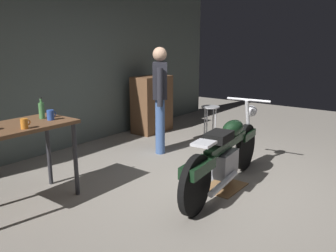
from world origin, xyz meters
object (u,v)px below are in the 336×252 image
object	(u,v)px
person_standing	(160,95)
wooden_dresser	(152,104)
bottle	(42,110)
shop_stool	(210,114)
mug_orange_travel	(24,124)
mug_blue_enamel	(51,115)
motorcycle	(225,153)

from	to	relation	value
person_standing	wooden_dresser	world-z (taller)	person_standing
wooden_dresser	bottle	xyz separation A→B (m)	(-2.98, -0.88, 0.45)
shop_stool	mug_orange_travel	world-z (taller)	mug_orange_travel
shop_stool	mug_blue_enamel	bearing A→B (deg)	175.06
person_standing	wooden_dresser	distance (m)	1.37
shop_stool	wooden_dresser	world-z (taller)	wooden_dresser
person_standing	wooden_dresser	xyz separation A→B (m)	(0.93, 0.94, -0.38)
motorcycle	mug_blue_enamel	xyz separation A→B (m)	(-1.38, 1.45, 0.51)
shop_stool	wooden_dresser	xyz separation A→B (m)	(-0.07, 1.28, 0.05)
shop_stool	mug_blue_enamel	world-z (taller)	mug_blue_enamel
mug_blue_enamel	bottle	bearing A→B (deg)	96.67
mug_blue_enamel	wooden_dresser	bearing A→B (deg)	18.92
motorcycle	person_standing	distance (m)	1.74
mug_blue_enamel	person_standing	bearing A→B (deg)	2.20
person_standing	bottle	distance (m)	2.06
person_standing	wooden_dresser	bearing A→B (deg)	-173.06
mug_blue_enamel	mug_orange_travel	bearing A→B (deg)	-160.62
motorcycle	mug_blue_enamel	size ratio (longest dim) A/B	19.26
wooden_dresser	motorcycle	bearing A→B (deg)	-122.82
wooden_dresser	bottle	size ratio (longest dim) A/B	4.56
mug_blue_enamel	bottle	distance (m)	0.15
shop_stool	mug_blue_enamel	xyz separation A→B (m)	(-3.04, 0.26, 0.46)
mug_orange_travel	mug_blue_enamel	bearing A→B (deg)	19.38
shop_stool	motorcycle	bearing A→B (deg)	-144.47
wooden_dresser	mug_orange_travel	bearing A→B (deg)	-161.03
shop_stool	wooden_dresser	bearing A→B (deg)	93.26
mug_orange_travel	bottle	bearing A→B (deg)	36.47
person_standing	mug_orange_travel	distance (m)	2.45
wooden_dresser	mug_blue_enamel	size ratio (longest dim) A/B	9.70
mug_orange_travel	shop_stool	bearing A→B (deg)	-2.05
mug_orange_travel	mug_blue_enamel	distance (m)	0.42
mug_orange_travel	mug_blue_enamel	size ratio (longest dim) A/B	0.93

